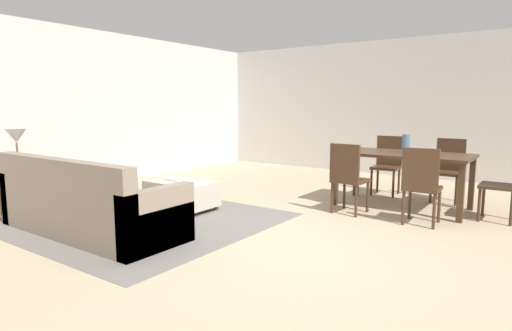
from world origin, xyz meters
name	(u,v)px	position (x,y,z in m)	size (l,w,h in m)	color
ground_plane	(285,242)	(0.00, 0.00, 0.00)	(10.80, 10.80, 0.00)	tan
wall_back	(421,108)	(0.00, 5.00, 1.35)	(9.00, 0.12, 2.70)	beige
wall_left	(74,109)	(-4.50, 0.50, 1.35)	(0.12, 11.00, 2.70)	beige
area_rug	(142,219)	(-1.91, -0.27, 0.00)	(3.00, 2.80, 0.01)	slate
couch	(87,207)	(-1.94, -0.98, 0.29)	(2.29, 0.87, 0.86)	gray
ottoman_table	(182,193)	(-1.87, 0.39, 0.23)	(0.90, 0.59, 0.39)	#B7AD9E
side_table	(19,179)	(-3.39, -1.00, 0.46)	(0.40, 0.40, 0.59)	brown
table_lamp	(16,138)	(-3.39, -1.00, 1.00)	(0.26, 0.26, 0.53)	brown
dining_table	(403,159)	(0.51, 2.24, 0.67)	(1.75, 0.88, 0.76)	#422B1C
dining_chair_near_left	(348,174)	(0.04, 1.47, 0.52)	(0.42, 0.42, 0.92)	#422B1C
dining_chair_near_right	(421,182)	(0.96, 1.46, 0.52)	(0.42, 0.42, 0.92)	#422B1C
dining_chair_far_left	(387,161)	(0.04, 3.05, 0.52)	(0.42, 0.42, 0.92)	#422B1C
dining_chair_far_right	(449,166)	(0.95, 3.04, 0.52)	(0.41, 0.41, 0.92)	#422B1C
dining_chair_head_east	(507,180)	(1.76, 2.21, 0.52)	(0.40, 0.40, 0.92)	#422B1C
vase_centerpiece	(406,144)	(0.55, 2.20, 0.89)	(0.10, 0.10, 0.26)	slate
book_on_ottoman	(176,179)	(-1.96, 0.38, 0.41)	(0.26, 0.20, 0.03)	silver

